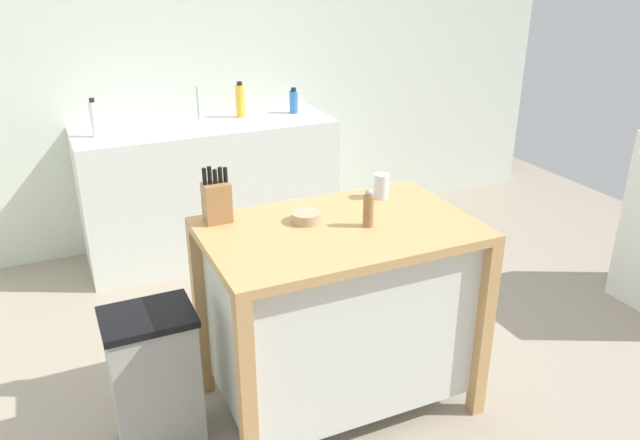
{
  "coord_description": "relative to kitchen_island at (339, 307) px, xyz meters",
  "views": [
    {
      "loc": [
        -1.01,
        -2.08,
        1.94
      ],
      "look_at": [
        0.06,
        0.26,
        0.84
      ],
      "focal_mm": 35.36,
      "sensor_mm": 36.0,
      "label": 1
    }
  ],
  "objects": [
    {
      "name": "sink_counter",
      "position": [
        -0.09,
        1.81,
        -0.04
      ],
      "size": [
        1.66,
        0.6,
        0.9
      ],
      "color": "silver",
      "rests_on": "ground"
    },
    {
      "name": "ground_plane",
      "position": [
        -0.06,
        -0.06,
        -0.5
      ],
      "size": [
        6.7,
        6.7,
        0.0
      ],
      "primitive_type": "plane",
      "color": "gray",
      "rests_on": "ground"
    },
    {
      "name": "bottle_spray_cleaner",
      "position": [
        0.55,
        1.85,
        0.49
      ],
      "size": [
        0.06,
        0.06,
        0.17
      ],
      "color": "blue",
      "rests_on": "sink_counter"
    },
    {
      "name": "bottle_hand_soap",
      "position": [
        -0.76,
        1.78,
        0.52
      ],
      "size": [
        0.05,
        0.05,
        0.24
      ],
      "color": "white",
      "rests_on": "sink_counter"
    },
    {
      "name": "kitchen_island",
      "position": [
        0.0,
        0.0,
        0.0
      ],
      "size": [
        1.13,
        0.72,
        0.89
      ],
      "color": "tan",
      "rests_on": "ground"
    },
    {
      "name": "sink_faucet",
      "position": [
        -0.09,
        1.95,
        0.52
      ],
      "size": [
        0.02,
        0.02,
        0.22
      ],
      "color": "#B7BCC1",
      "rests_on": "sink_counter"
    },
    {
      "name": "wall_back",
      "position": [
        -0.06,
        2.16,
        0.8
      ],
      "size": [
        5.7,
        0.1,
        2.6
      ],
      "primitive_type": "cube",
      "color": "silver",
      "rests_on": "ground"
    },
    {
      "name": "bottle_dish_soap",
      "position": [
        0.18,
        1.89,
        0.52
      ],
      "size": [
        0.06,
        0.06,
        0.24
      ],
      "color": "yellow",
      "rests_on": "sink_counter"
    },
    {
      "name": "pepper_grinder",
      "position": [
        0.11,
        -0.04,
        0.47
      ],
      "size": [
        0.04,
        0.04,
        0.16
      ],
      "color": "olive",
      "rests_on": "kitchen_island"
    },
    {
      "name": "trash_bin",
      "position": [
        -0.81,
        0.07,
        -0.18
      ],
      "size": [
        0.36,
        0.28,
        0.63
      ],
      "color": "gray",
      "rests_on": "ground"
    },
    {
      "name": "bowl_ceramic_small",
      "position": [
        -0.11,
        0.1,
        0.41
      ],
      "size": [
        0.13,
        0.13,
        0.04
      ],
      "color": "tan",
      "rests_on": "kitchen_island"
    },
    {
      "name": "drinking_cup",
      "position": [
        0.32,
        0.22,
        0.45
      ],
      "size": [
        0.07,
        0.07,
        0.11
      ],
      "color": "silver",
      "rests_on": "kitchen_island"
    },
    {
      "name": "knife_block",
      "position": [
        -0.45,
        0.26,
        0.48
      ],
      "size": [
        0.11,
        0.09,
        0.25
      ],
      "color": "#9E7042",
      "rests_on": "kitchen_island"
    }
  ]
}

